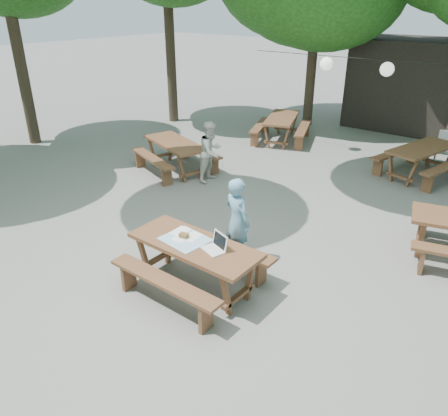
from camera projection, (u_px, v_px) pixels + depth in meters
ground at (251, 262)px, 7.25m from camera, size 80.00×80.00×0.00m
main_picnic_table at (195, 264)px, 6.47m from camera, size 2.00×1.58×0.75m
picnic_table_nw at (176, 156)px, 10.93m from camera, size 2.30×2.10×0.75m
picnic_table_far_w at (281, 129)px, 13.24m from camera, size 2.16×2.34×0.75m
picnic_table_far_e at (420, 161)px, 10.57m from camera, size 2.02×2.24×0.75m
woman at (237, 221)px, 6.98m from camera, size 0.61×0.48×1.46m
second_person at (211, 152)px, 10.21m from camera, size 0.60×0.74×1.43m
plastic_chair at (443, 157)px, 11.29m from camera, size 0.50×0.50×0.90m
laptop at (216, 246)px, 6.13m from camera, size 0.39×0.35×0.24m
tabletop_clutter at (185, 238)px, 6.42m from camera, size 0.70×0.62×0.08m
paper_lanterns at (388, 69)px, 10.58m from camera, size 9.00×0.34×0.38m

